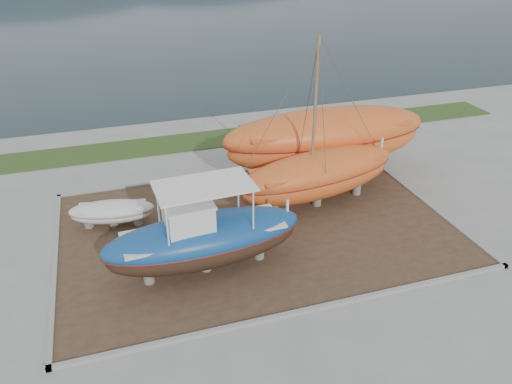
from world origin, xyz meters
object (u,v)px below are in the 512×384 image
object	(u,v)px
blue_caique	(204,229)
orange_bare_hull	(326,145)
white_dinghy	(112,214)
orange_sailboat	(322,127)

from	to	relation	value
blue_caique	orange_bare_hull	xyz separation A→B (m)	(8.36, 6.55, -0.05)
white_dinghy	orange_bare_hull	xyz separation A→B (m)	(11.83, 1.78, 1.34)
blue_caique	orange_bare_hull	bearing A→B (deg)	34.93
blue_caique	orange_sailboat	distance (m)	7.90
blue_caique	orange_sailboat	bearing A→B (deg)	25.35
white_dinghy	orange_bare_hull	size ratio (longest dim) A/B	0.34
blue_caique	orange_bare_hull	size ratio (longest dim) A/B	0.70
orange_bare_hull	orange_sailboat	bearing A→B (deg)	-120.37
orange_bare_hull	white_dinghy	bearing A→B (deg)	-171.54
white_dinghy	orange_sailboat	bearing A→B (deg)	3.53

